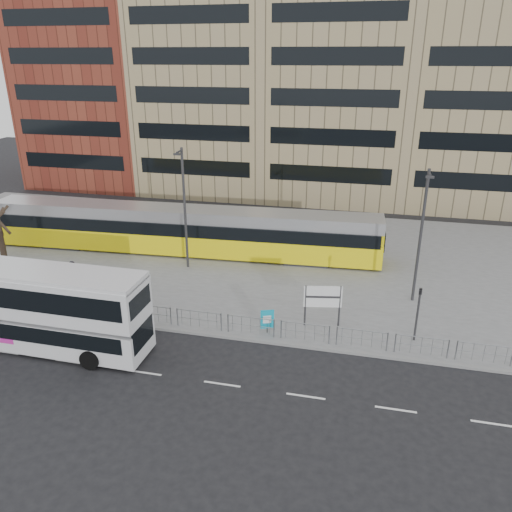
% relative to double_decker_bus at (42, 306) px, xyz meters
% --- Properties ---
extents(ground, '(120.00, 120.00, 0.00)m').
position_rel_double_decker_bus_xyz_m(ground, '(8.00, 2.97, -2.43)').
color(ground, black).
rests_on(ground, ground).
extents(plaza, '(64.00, 24.00, 0.15)m').
position_rel_double_decker_bus_xyz_m(plaza, '(8.00, 14.97, -2.35)').
color(plaza, slate).
rests_on(plaza, ground).
extents(kerb, '(64.00, 0.25, 0.17)m').
position_rel_double_decker_bus_xyz_m(kerb, '(8.00, 3.02, -2.35)').
color(kerb, gray).
rests_on(kerb, ground).
extents(building_row, '(70.40, 18.40, 31.20)m').
position_rel_double_decker_bus_xyz_m(building_row, '(9.54, 37.24, 10.48)').
color(building_row, maroon).
rests_on(building_row, ground).
extents(pedestrian_barrier, '(32.07, 0.07, 1.10)m').
position_rel_double_decker_bus_xyz_m(pedestrian_barrier, '(10.00, 3.47, -1.45)').
color(pedestrian_barrier, gray).
rests_on(pedestrian_barrier, plaza).
extents(road_markings, '(62.00, 0.12, 0.01)m').
position_rel_double_decker_bus_xyz_m(road_markings, '(9.00, -1.03, -2.42)').
color(road_markings, white).
rests_on(road_markings, ground).
extents(double_decker_bus, '(11.26, 2.97, 4.49)m').
position_rel_double_decker_bus_xyz_m(double_decker_bus, '(0.00, 0.00, 0.00)').
color(double_decker_bus, silver).
rests_on(double_decker_bus, ground).
extents(tram, '(30.39, 4.50, 3.57)m').
position_rel_double_decker_bus_xyz_m(tram, '(2.14, 14.38, -0.49)').
color(tram, yellow).
rests_on(tram, plaza).
extents(station_sign, '(2.12, 0.48, 2.46)m').
position_rel_double_decker_bus_xyz_m(station_sign, '(13.99, 5.36, -0.57)').
color(station_sign, '#2D2D30').
rests_on(station_sign, plaza).
extents(ad_panel, '(0.72, 0.32, 1.40)m').
position_rel_double_decker_bus_xyz_m(ad_panel, '(11.14, 3.86, -1.46)').
color(ad_panel, '#2D2D30').
rests_on(ad_panel, plaza).
extents(pedestrian, '(0.52, 0.74, 1.92)m').
position_rel_double_decker_bus_xyz_m(pedestrian, '(-2.40, 6.53, -1.32)').
color(pedestrian, black).
rests_on(pedestrian, plaza).
extents(traffic_light_west, '(0.21, 0.23, 3.10)m').
position_rel_double_decker_bus_xyz_m(traffic_light_west, '(2.81, 3.47, -0.30)').
color(traffic_light_west, '#2D2D30').
rests_on(traffic_light_west, plaza).
extents(traffic_light_east, '(0.17, 0.20, 3.10)m').
position_rel_double_decker_bus_xyz_m(traffic_light_east, '(19.07, 4.92, -0.30)').
color(traffic_light_east, '#2D2D30').
rests_on(traffic_light_east, plaza).
extents(lamp_post_west, '(0.45, 1.04, 8.64)m').
position_rel_double_decker_bus_xyz_m(lamp_post_west, '(3.56, 11.60, 2.42)').
color(lamp_post_west, '#2D2D30').
rests_on(lamp_post_west, plaza).
extents(lamp_post_east, '(0.45, 1.04, 8.37)m').
position_rel_double_decker_bus_xyz_m(lamp_post_east, '(19.24, 9.80, 2.28)').
color(lamp_post_east, '#2D2D30').
rests_on(lamp_post_east, plaza).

